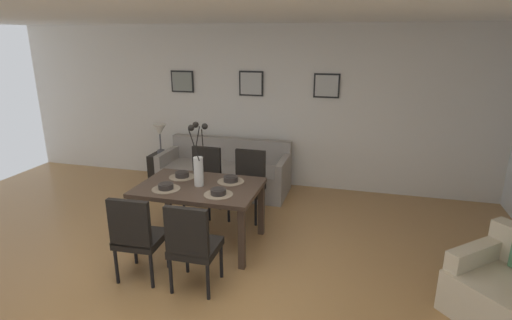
% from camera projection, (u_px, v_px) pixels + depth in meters
% --- Properties ---
extents(ground_plane, '(9.00, 9.00, 0.00)m').
position_uv_depth(ground_plane, '(190.00, 291.00, 3.92)').
color(ground_plane, '#A87A47').
extents(back_wall_panel, '(9.00, 0.10, 2.60)m').
position_uv_depth(back_wall_panel, '(268.00, 107.00, 6.54)').
color(back_wall_panel, silver).
rests_on(back_wall_panel, ground).
extents(ceiling_panel, '(9.00, 7.20, 0.08)m').
position_uv_depth(ceiling_panel, '(194.00, 7.00, 3.52)').
color(ceiling_panel, white).
extents(dining_table, '(1.40, 0.94, 0.74)m').
position_uv_depth(dining_table, '(200.00, 192.00, 4.67)').
color(dining_table, '#3D2D23').
rests_on(dining_table, ground).
extents(dining_chair_near_left, '(0.46, 0.46, 0.92)m').
position_uv_depth(dining_chair_near_left, '(137.00, 234.00, 3.98)').
color(dining_chair_near_left, black).
rests_on(dining_chair_near_left, ground).
extents(dining_chair_near_right, '(0.46, 0.46, 0.92)m').
position_uv_depth(dining_chair_near_right, '(204.00, 177.00, 5.60)').
color(dining_chair_near_right, black).
rests_on(dining_chair_near_right, ground).
extents(dining_chair_far_left, '(0.45, 0.45, 0.92)m').
position_uv_depth(dining_chair_far_left, '(192.00, 243.00, 3.81)').
color(dining_chair_far_left, black).
rests_on(dining_chair_far_left, ground).
extents(dining_chair_far_right, '(0.45, 0.45, 0.92)m').
position_uv_depth(dining_chair_far_right, '(248.00, 181.00, 5.45)').
color(dining_chair_far_right, black).
rests_on(dining_chair_far_right, ground).
extents(centerpiece_vase, '(0.21, 0.23, 0.73)m').
position_uv_depth(centerpiece_vase, '(198.00, 162.00, 4.56)').
color(centerpiece_vase, silver).
rests_on(centerpiece_vase, dining_table).
extents(placemat_near_left, '(0.32, 0.32, 0.01)m').
position_uv_depth(placemat_near_left, '(166.00, 189.00, 4.53)').
color(placemat_near_left, '#7F705B').
rests_on(placemat_near_left, dining_table).
extents(bowl_near_left, '(0.17, 0.17, 0.07)m').
position_uv_depth(bowl_near_left, '(166.00, 186.00, 4.51)').
color(bowl_near_left, '#2D2826').
rests_on(bowl_near_left, dining_table).
extents(placemat_near_right, '(0.32, 0.32, 0.01)m').
position_uv_depth(placemat_near_right, '(182.00, 177.00, 4.92)').
color(placemat_near_right, '#7F705B').
rests_on(placemat_near_right, dining_table).
extents(bowl_near_right, '(0.17, 0.17, 0.07)m').
position_uv_depth(bowl_near_right, '(182.00, 174.00, 4.91)').
color(bowl_near_right, '#2D2826').
rests_on(bowl_near_right, dining_table).
extents(placemat_far_left, '(0.32, 0.32, 0.01)m').
position_uv_depth(placemat_far_left, '(218.00, 194.00, 4.37)').
color(placemat_far_left, '#7F705B').
rests_on(placemat_far_left, dining_table).
extents(bowl_far_left, '(0.17, 0.17, 0.07)m').
position_uv_depth(bowl_far_left, '(218.00, 191.00, 4.36)').
color(bowl_far_left, '#2D2826').
rests_on(bowl_far_left, dining_table).
extents(placemat_far_right, '(0.32, 0.32, 0.01)m').
position_uv_depth(placemat_far_right, '(231.00, 181.00, 4.76)').
color(placemat_far_right, '#7F705B').
rests_on(placemat_far_right, dining_table).
extents(bowl_far_right, '(0.17, 0.17, 0.07)m').
position_uv_depth(bowl_far_right, '(231.00, 179.00, 4.75)').
color(bowl_far_right, '#2D2826').
rests_on(bowl_far_right, dining_table).
extents(sofa, '(2.03, 0.84, 0.80)m').
position_uv_depth(sofa, '(226.00, 173.00, 6.47)').
color(sofa, gray).
rests_on(sofa, ground).
extents(side_table, '(0.36, 0.36, 0.52)m').
position_uv_depth(side_table, '(162.00, 169.00, 6.74)').
color(side_table, black).
rests_on(side_table, ground).
extents(table_lamp, '(0.22, 0.22, 0.51)m').
position_uv_depth(table_lamp, '(160.00, 133.00, 6.56)').
color(table_lamp, '#4C4C51').
rests_on(table_lamp, side_table).
extents(armchair, '(1.13, 1.13, 0.75)m').
position_uv_depth(armchair, '(512.00, 291.00, 3.46)').
color(armchair, beige).
rests_on(armchair, ground).
extents(framed_picture_left, '(0.40, 0.03, 0.36)m').
position_uv_depth(framed_picture_left, '(182.00, 81.00, 6.73)').
color(framed_picture_left, black).
extents(framed_picture_center, '(0.40, 0.03, 0.40)m').
position_uv_depth(framed_picture_center, '(251.00, 84.00, 6.43)').
color(framed_picture_center, black).
extents(framed_picture_right, '(0.40, 0.03, 0.37)m').
position_uv_depth(framed_picture_right, '(327.00, 86.00, 6.13)').
color(framed_picture_right, black).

